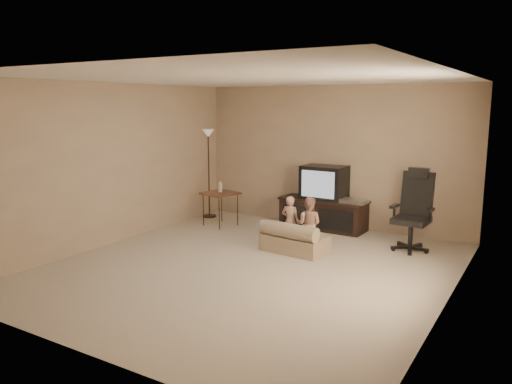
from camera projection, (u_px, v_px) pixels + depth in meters
floor at (250, 268)px, 6.72m from camera, size 5.50×5.50×0.00m
room_shell at (250, 155)px, 6.45m from camera, size 5.50×5.50×5.50m
tv_stand at (324, 203)px, 8.75m from camera, size 1.58×0.62×1.12m
office_chair at (413, 221)px, 7.48m from camera, size 0.61×0.64×1.23m
side_table at (220, 194)px, 8.95m from camera, size 0.66×0.66×0.82m
floor_lamp at (209, 153)px, 9.53m from camera, size 0.26×0.26×1.70m
child_sofa at (293, 240)px, 7.39m from camera, size 1.00×0.64×0.46m
toddler_left at (290, 222)px, 7.62m from camera, size 0.29×0.22×0.80m
toddler_right at (308, 224)px, 7.42m from camera, size 0.43×0.28×0.82m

